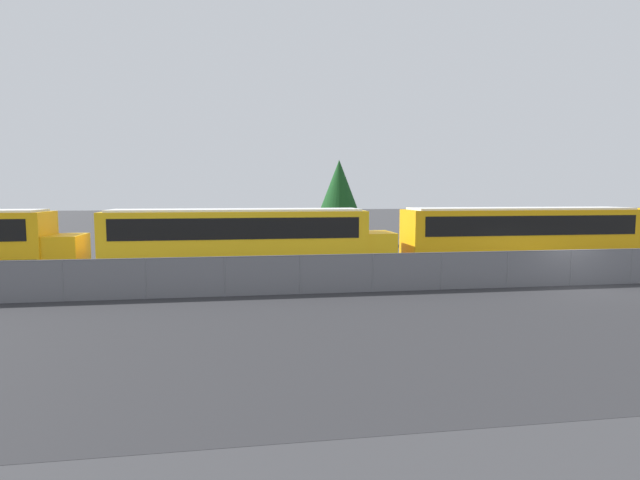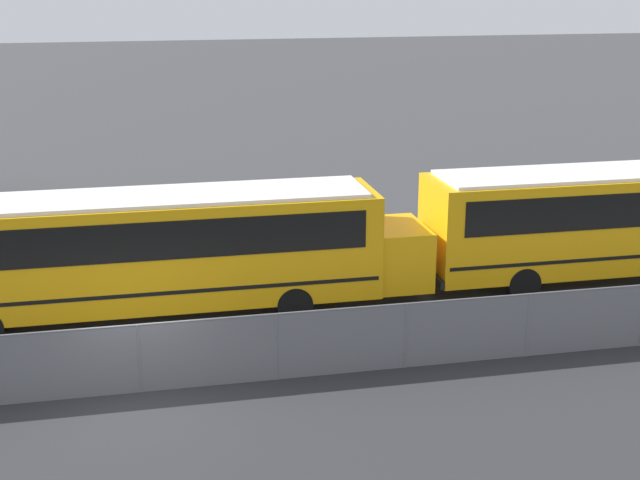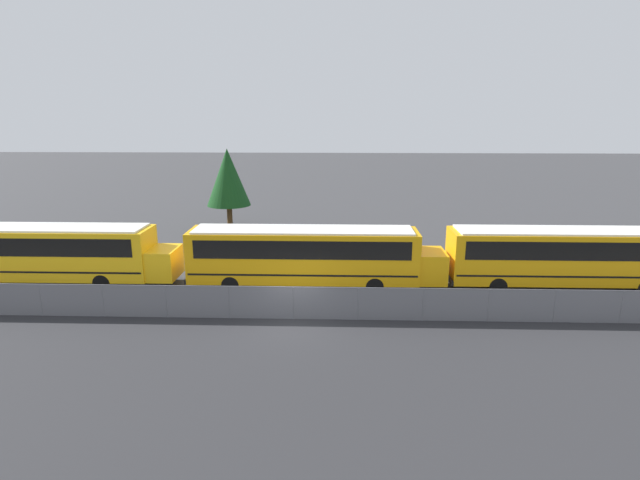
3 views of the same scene
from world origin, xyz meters
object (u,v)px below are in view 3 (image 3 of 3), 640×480
school_bus_2 (46,250)px  school_bus_4 (571,254)px  school_bus_3 (309,253)px  tree_2 (228,177)px

school_bus_2 → school_bus_4: 28.97m
school_bus_2 → school_bus_3: same height
tree_2 → school_bus_3: bearing=-62.4°
school_bus_3 → tree_2: tree_2 is taller
school_bus_3 → school_bus_4: size_ratio=1.00×
school_bus_3 → tree_2: size_ratio=2.12×
school_bus_2 → school_bus_4: (28.97, 0.15, 0.00)m
school_bus_2 → tree_2: size_ratio=2.12×
school_bus_2 → school_bus_3: 14.72m
school_bus_4 → school_bus_2: bearing=-179.7°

